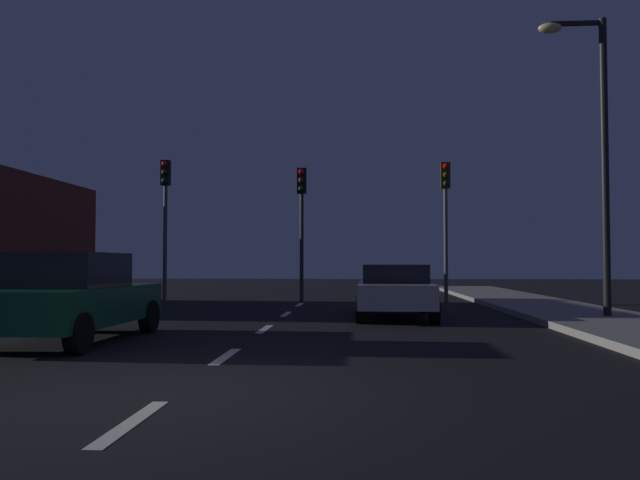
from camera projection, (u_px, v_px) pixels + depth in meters
ground_plane at (269, 326)px, 13.55m from camera, size 80.00×80.00×0.00m
sidewalk_curb_right at (620, 325)px, 13.08m from camera, size 3.00×40.00×0.15m
lane_stripe_nearest at (131, 422)px, 5.37m from camera, size 0.16×1.60×0.01m
lane_stripe_second at (226, 356)px, 9.16m from camera, size 0.16×1.60×0.01m
lane_stripe_third at (265, 329)px, 12.95m from camera, size 0.16×1.60×0.01m
lane_stripe_fourth at (286, 314)px, 16.74m from camera, size 0.16×1.60×0.01m
lane_stripe_fifth at (300, 305)px, 20.53m from camera, size 0.16×1.60×0.01m
traffic_signal_left at (165, 203)px, 22.06m from camera, size 0.32×0.38×5.06m
traffic_signal_center at (302, 208)px, 21.74m from camera, size 0.32×0.38×4.73m
traffic_signal_right at (446, 204)px, 21.42m from camera, size 0.32×0.38×4.88m
car_stopped_ahead at (395, 290)px, 15.61m from camera, size 1.97×4.27×1.35m
car_adjacent_lane at (71, 297)px, 10.88m from camera, size 1.96×4.14×1.57m
street_lamp_right at (595, 139)px, 14.66m from camera, size 1.60×0.36×7.23m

